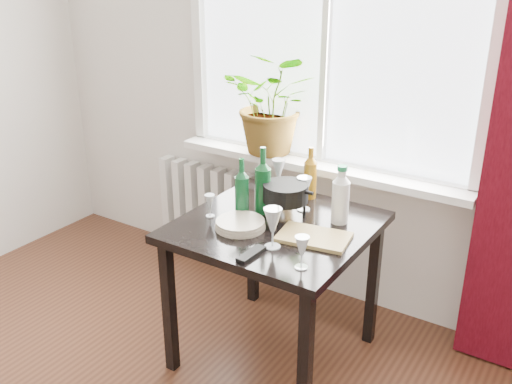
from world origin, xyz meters
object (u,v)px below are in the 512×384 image
Objects in this scene: table at (276,241)px; plate_stack at (240,224)px; radiator at (213,207)px; wine_bottle_left at (242,187)px; wineglass_far_right at (302,252)px; wineglass_front_left at (210,206)px; tv_remote at (251,254)px; cleaning_bottle at (341,194)px; wine_bottle_right at (263,180)px; wineglass_back_center at (304,193)px; fondue_pot at (285,200)px; bottle_amber at (310,172)px; cutting_board at (314,237)px; wineglass_back_left at (278,174)px; potted_plant at (274,103)px; wineglass_front_right at (273,228)px.

table is 3.66× the size of plate_stack.
radiator is 2.78× the size of wine_bottle_left.
wineglass_far_right reaches higher than table.
table is 0.30m from wine_bottle_left.
plate_stack is at bearing -7.24° from wineglass_front_left.
tv_remote is (0.38, -0.22, -0.05)m from wineglass_front_left.
tv_remote is (-0.17, -0.50, -0.13)m from cleaning_bottle.
wine_bottle_right is at bearing 138.08° from wineglass_far_right.
wineglass_back_center is 0.71× the size of fondue_pot.
bottle_amber is 0.73m from wineglass_far_right.
bottle_amber is at bearing 120.14° from cutting_board.
wineglass_front_left is (-0.10, -0.47, -0.03)m from wineglass_back_left.
wineglass_far_right is 0.23m from tv_remote.
wineglass_back_left is (-0.20, 0.37, 0.18)m from table.
wine_bottle_right is at bearing 148.27° from table.
cleaning_bottle is 1.99× the size of wineglass_far_right.
wine_bottle_left reaches higher than wineglass_back_left.
tv_remote is at bearing -45.90° from radiator.
wineglass_back_left is 1.50× the size of wineglass_front_left.
wineglass_front_left is (-0.18, -0.18, -0.11)m from wine_bottle_right.
wine_bottle_left is 0.31m from wineglass_back_center.
radiator is at bearing 134.12° from plate_stack.
fondue_pot is at bearing 28.68° from wine_bottle_left.
potted_plant is 0.72m from fondue_pot.
wineglass_back_center is at bearing 171.05° from cleaning_bottle.
wine_bottle_right is at bearing 160.56° from cutting_board.
radiator is 1.10m from fondue_pot.
tv_remote is at bearing -85.64° from wineglass_back_center.
table is 0.30m from wineglass_front_right.
bottle_amber is 0.58m from wineglass_front_right.
wine_bottle_left reaches higher than wineglass_far_right.
wineglass_front_right reaches higher than wineglass_back_left.
cleaning_bottle is 0.49m from wineglass_back_left.
wineglass_front_right is 0.76× the size of fondue_pot.
potted_plant is 4.08× the size of wineglass_far_right.
radiator is 1.05m from wine_bottle_left.
wineglass_far_right is at bearing -39.03° from radiator.
wine_bottle_left is at bearing 132.27° from tv_remote.
bottle_amber is 1.62× the size of wineglass_back_left.
cleaning_bottle is at bearing 23.17° from wine_bottle_left.
wineglass_back_center is 1.54× the size of wineglass_front_left.
cleaning_bottle reaches higher than wineglass_front_left.
bottle_amber is (0.17, 0.37, -0.01)m from wine_bottle_left.
cleaning_bottle is at bearing -23.69° from wineglass_back_left.
radiator is 1.13m from plate_stack.
wineglass_back_center is (0.15, 0.13, -0.08)m from wine_bottle_right.
wineglass_back_center is 0.54m from tv_remote.
wineglass_far_right is 0.63m from wineglass_front_left.
table is at bearing 3.64° from wine_bottle_left.
bottle_amber is at bearing -18.07° from radiator.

